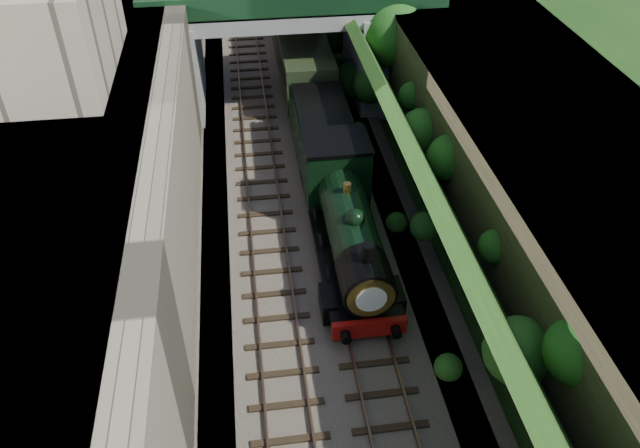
# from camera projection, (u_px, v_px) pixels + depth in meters

# --- Properties ---
(trackbed) EXTENTS (10.00, 90.00, 0.20)m
(trackbed) POSITION_uv_depth(u_px,v_px,m) (292.00, 131.00, 34.74)
(trackbed) COLOR #473F38
(trackbed) RESTS_ON ground
(retaining_wall) EXTENTS (1.00, 90.00, 7.00)m
(retaining_wall) POSITION_uv_depth(u_px,v_px,m) (184.00, 80.00, 32.05)
(retaining_wall) COLOR #756B56
(retaining_wall) RESTS_ON ground
(street_plateau_left) EXTENTS (6.00, 90.00, 7.00)m
(street_plateau_left) POSITION_uv_depth(u_px,v_px,m) (114.00, 85.00, 31.68)
(street_plateau_left) COLOR #262628
(street_plateau_left) RESTS_ON ground
(street_plateau_right) EXTENTS (8.00, 90.00, 6.25)m
(street_plateau_right) POSITION_uv_depth(u_px,v_px,m) (465.00, 70.00, 33.87)
(street_plateau_right) COLOR #262628
(street_plateau_right) RESTS_ON ground
(embankment_slope) EXTENTS (4.51, 90.00, 6.36)m
(embankment_slope) POSITION_uv_depth(u_px,v_px,m) (393.00, 102.00, 31.78)
(embankment_slope) COLOR #1E4714
(embankment_slope) RESTS_ON ground
(track_left) EXTENTS (2.50, 90.00, 0.20)m
(track_left) POSITION_uv_depth(u_px,v_px,m) (256.00, 131.00, 34.44)
(track_left) COLOR black
(track_left) RESTS_ON trackbed
(track_right) EXTENTS (2.50, 90.00, 0.20)m
(track_right) POSITION_uv_depth(u_px,v_px,m) (314.00, 127.00, 34.78)
(track_right) COLOR black
(track_right) RESTS_ON trackbed
(road_bridge) EXTENTS (16.00, 6.40, 7.25)m
(road_bridge) POSITION_uv_depth(u_px,v_px,m) (300.00, 34.00, 35.47)
(road_bridge) COLOR gray
(road_bridge) RESTS_ON ground
(building_near) EXTENTS (4.00, 8.00, 4.00)m
(building_near) POSITION_uv_depth(u_px,v_px,m) (52.00, 21.00, 23.55)
(building_near) COLOR gray
(building_near) RESTS_ON street_plateau_left
(tree) EXTENTS (3.60, 3.80, 6.60)m
(tree) POSITION_uv_depth(u_px,v_px,m) (396.00, 36.00, 33.74)
(tree) COLOR black
(tree) RESTS_ON ground
(locomotive) EXTENTS (3.10, 10.22, 3.83)m
(locomotive) POSITION_uv_depth(u_px,v_px,m) (347.00, 222.00, 25.42)
(locomotive) COLOR black
(locomotive) RESTS_ON trackbed
(tender) EXTENTS (2.70, 6.00, 3.05)m
(tender) POSITION_uv_depth(u_px,v_px,m) (322.00, 137.00, 31.30)
(tender) COLOR black
(tender) RESTS_ON trackbed
(coach_front) EXTENTS (2.90, 18.00, 3.70)m
(coach_front) POSITION_uv_depth(u_px,v_px,m) (296.00, 33.00, 40.81)
(coach_front) COLOR black
(coach_front) RESTS_ON trackbed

